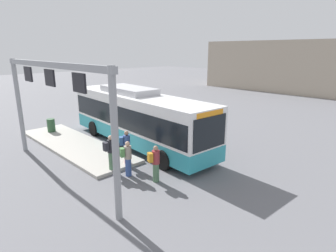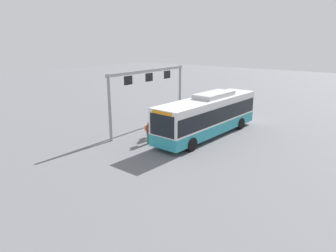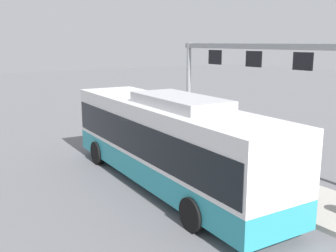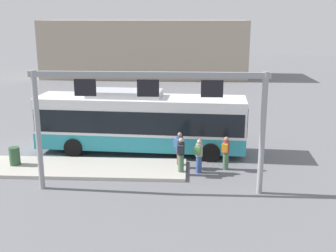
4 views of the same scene
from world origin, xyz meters
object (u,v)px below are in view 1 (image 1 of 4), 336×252
at_px(bus_main, 137,116).
at_px(trash_bin, 51,125).
at_px(person_waiting_far, 111,151).
at_px(person_waiting_near, 155,163).
at_px(person_waiting_mid, 127,158).
at_px(person_boarding, 126,146).

relative_size(bus_main, trash_bin, 12.79).
relative_size(person_waiting_far, trash_bin, 1.86).
height_order(person_waiting_near, trash_bin, person_waiting_near).
relative_size(person_waiting_mid, trash_bin, 1.86).
xyz_separation_m(person_waiting_far, trash_bin, (-8.27, 0.54, -0.44)).
xyz_separation_m(person_waiting_near, trash_bin, (-10.45, -0.31, -0.28)).
height_order(person_boarding, person_waiting_near, person_boarding).
distance_m(person_waiting_mid, person_waiting_far, 0.93).
distance_m(person_waiting_near, trash_bin, 10.46).
height_order(person_waiting_mid, trash_bin, person_waiting_mid).
xyz_separation_m(bus_main, person_boarding, (2.20, -2.45, -0.76)).
bearing_deg(person_waiting_near, bus_main, 79.98).
height_order(bus_main, trash_bin, bus_main).
bearing_deg(person_waiting_mid, person_waiting_near, -48.15).
bearing_deg(person_waiting_near, person_boarding, 106.86).
bearing_deg(person_boarding, trash_bin, 126.37).
relative_size(bus_main, person_waiting_far, 6.89).
relative_size(person_boarding, person_waiting_mid, 1.00).
xyz_separation_m(bus_main, person_waiting_near, (4.48, -2.57, -0.92)).
xyz_separation_m(person_boarding, person_waiting_far, (0.10, -0.97, 0.00)).
distance_m(bus_main, person_waiting_far, 4.19).
bearing_deg(person_waiting_near, person_waiting_far, 131.12).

